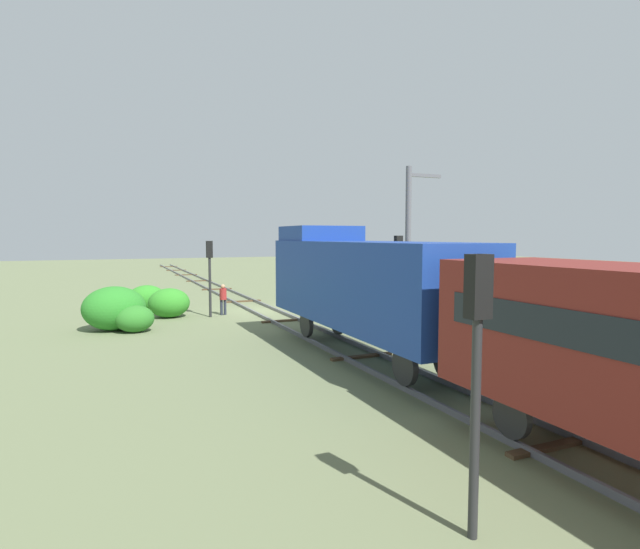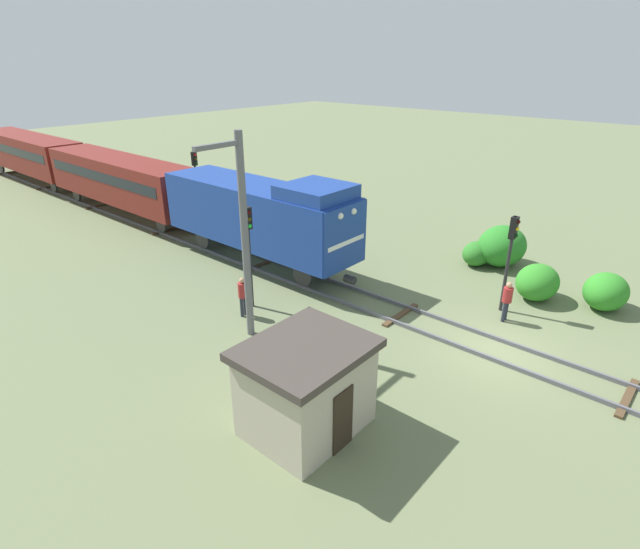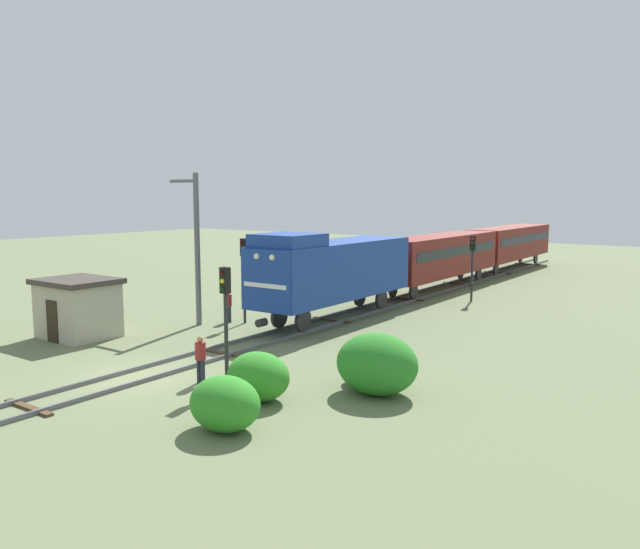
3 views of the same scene
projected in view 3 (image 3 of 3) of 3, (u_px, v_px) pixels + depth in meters
The scene contains 16 objects.
ground_plane at pixel (138, 377), 22.55m from camera, with size 149.94×149.94×0.00m, color #66704C.
railway_track at pixel (138, 375), 22.54m from camera, with size 2.40×99.96×0.16m.
locomotive at pixel (332, 269), 32.27m from camera, with size 2.90×11.60×4.60m.
passenger_car_leading at pixel (440, 254), 43.10m from camera, with size 2.84×14.00×3.66m.
passenger_car_trailing at pixel (510, 242), 54.92m from camera, with size 2.84×14.00×3.66m.
traffic_signal_near at pixel (225, 303), 21.36m from camera, with size 0.32×0.34×4.10m.
traffic_signal_mid at pixel (244, 265), 31.77m from camera, with size 0.32×0.34×4.37m.
traffic_signal_far at pixel (473, 256), 38.40m from camera, with size 0.32×0.34×4.09m.
worker_near_track at pixel (200, 355), 21.68m from camera, with size 0.38×0.38×1.70m.
worker_by_signal at pixel (228, 303), 32.18m from camera, with size 0.38×0.38×1.70m.
catenary_mast at pixel (196, 245), 31.24m from camera, with size 1.94×0.28×7.65m.
relay_hut at pixel (78, 307), 28.78m from camera, with size 3.50×2.90×2.74m.
bush_near at pixel (377, 364), 20.49m from camera, with size 2.81×2.30×2.04m, color #297D26.
bush_mid at pixel (258, 377), 19.88m from camera, with size 2.16×1.77×1.57m, color #308726.
bush_far at pixel (369, 366), 21.76m from camera, with size 1.69×1.39×1.23m, color #2D7626.
bush_back at pixel (225, 404), 17.31m from camera, with size 2.14×1.75×1.55m, color #308926.
Camera 3 is at (18.03, -14.07, 6.51)m, focal length 35.00 mm.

